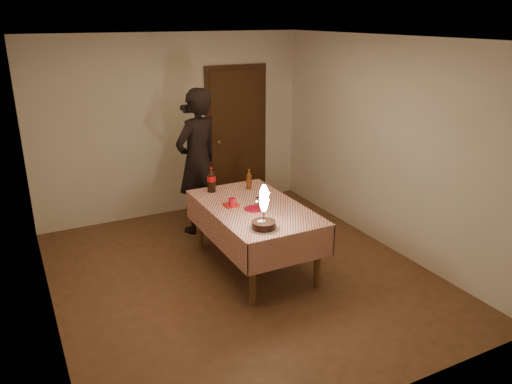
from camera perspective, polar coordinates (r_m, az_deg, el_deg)
ground at (r=5.81m, az=-1.74°, el=-9.40°), size 4.00×4.50×0.01m
room_shell at (r=5.30m, az=-1.94°, el=6.91°), size 4.04×4.54×2.62m
dining_table at (r=5.71m, az=-0.23°, el=-2.58°), size 1.02×1.72×0.76m
birthday_cake at (r=5.04m, az=0.90°, el=-2.81°), size 0.31×0.31×0.47m
red_plate at (r=5.58m, az=-0.24°, el=-1.93°), size 0.22×0.22×0.01m
red_cup at (r=5.64m, az=-2.73°, el=-1.22°), size 0.08×0.08×0.10m
clear_cup at (r=5.68m, az=0.32°, el=-1.09°), size 0.07×0.07×0.09m
napkin_stack at (r=5.69m, az=-2.87°, el=-1.49°), size 0.15×0.15×0.02m
cola_bottle at (r=6.11m, az=-5.13°, el=1.40°), size 0.10×0.10×0.32m
amber_bottle_right at (r=6.19m, az=-0.80°, el=1.39°), size 0.06×0.06×0.25m
photographer at (r=6.68m, az=-6.70°, el=3.48°), size 0.84×0.72×1.95m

